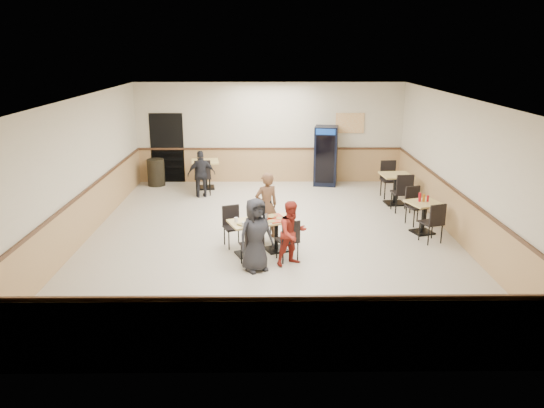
{
  "coord_description": "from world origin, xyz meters",
  "views": [
    {
      "loc": [
        -0.09,
        -10.87,
        3.99
      ],
      "look_at": [
        0.01,
        -0.5,
        0.91
      ],
      "focal_mm": 35.0,
      "sensor_mm": 36.0,
      "label": 1
    }
  ],
  "objects_px": {
    "diner_woman_left": "(256,235)",
    "trash_bin": "(156,172)",
    "side_table_near": "(424,212)",
    "side_table_far": "(395,184)",
    "lone_diner": "(201,174)",
    "pepsi_cooler": "(326,156)",
    "back_table": "(205,170)",
    "main_table": "(262,231)",
    "diner_man_opposite": "(266,206)",
    "diner_woman_right": "(292,233)"
  },
  "relations": [
    {
      "from": "back_table",
      "to": "diner_woman_right",
      "type": "bearing_deg",
      "value": -68.31
    },
    {
      "from": "diner_man_opposite",
      "to": "side_table_near",
      "type": "distance_m",
      "value": 3.5
    },
    {
      "from": "side_table_near",
      "to": "pepsi_cooler",
      "type": "bearing_deg",
      "value": 111.58
    },
    {
      "from": "diner_woman_right",
      "to": "diner_man_opposite",
      "type": "height_order",
      "value": "diner_man_opposite"
    },
    {
      "from": "lone_diner",
      "to": "trash_bin",
      "type": "xyz_separation_m",
      "value": [
        -1.51,
        1.28,
        -0.25
      ]
    },
    {
      "from": "diner_woman_right",
      "to": "trash_bin",
      "type": "height_order",
      "value": "diner_woman_right"
    },
    {
      "from": "diner_woman_right",
      "to": "lone_diner",
      "type": "distance_m",
      "value": 5.27
    },
    {
      "from": "diner_woman_right",
      "to": "diner_man_opposite",
      "type": "relative_size",
      "value": 0.86
    },
    {
      "from": "diner_woman_left",
      "to": "diner_man_opposite",
      "type": "height_order",
      "value": "diner_man_opposite"
    },
    {
      "from": "lone_diner",
      "to": "side_table_far",
      "type": "xyz_separation_m",
      "value": [
        5.16,
        -0.75,
        -0.11
      ]
    },
    {
      "from": "side_table_near",
      "to": "back_table",
      "type": "distance_m",
      "value": 6.57
    },
    {
      "from": "lone_diner",
      "to": "side_table_near",
      "type": "height_order",
      "value": "lone_diner"
    },
    {
      "from": "diner_woman_left",
      "to": "diner_man_opposite",
      "type": "relative_size",
      "value": 0.96
    },
    {
      "from": "side_table_near",
      "to": "trash_bin",
      "type": "height_order",
      "value": "trash_bin"
    },
    {
      "from": "side_table_far",
      "to": "trash_bin",
      "type": "relative_size",
      "value": 1.02
    },
    {
      "from": "lone_diner",
      "to": "pepsi_cooler",
      "type": "height_order",
      "value": "pepsi_cooler"
    },
    {
      "from": "diner_man_opposite",
      "to": "diner_woman_left",
      "type": "bearing_deg",
      "value": 59.0
    },
    {
      "from": "diner_woman_right",
      "to": "diner_man_opposite",
      "type": "xyz_separation_m",
      "value": [
        -0.48,
        1.48,
        0.1
      ]
    },
    {
      "from": "diner_woman_right",
      "to": "side_table_far",
      "type": "bearing_deg",
      "value": 24.1
    },
    {
      "from": "diner_man_opposite",
      "to": "side_table_far",
      "type": "bearing_deg",
      "value": -167.69
    },
    {
      "from": "pepsi_cooler",
      "to": "side_table_near",
      "type": "bearing_deg",
      "value": -58.46
    },
    {
      "from": "side_table_near",
      "to": "side_table_far",
      "type": "relative_size",
      "value": 1.04
    },
    {
      "from": "side_table_far",
      "to": "pepsi_cooler",
      "type": "relative_size",
      "value": 0.46
    },
    {
      "from": "side_table_near",
      "to": "side_table_far",
      "type": "bearing_deg",
      "value": 92.47
    },
    {
      "from": "diner_woman_left",
      "to": "trash_bin",
      "type": "xyz_separation_m",
      "value": [
        -3.1,
        6.31,
        -0.29
      ]
    },
    {
      "from": "diner_man_opposite",
      "to": "trash_bin",
      "type": "xyz_separation_m",
      "value": [
        -3.29,
        4.56,
        -0.32
      ]
    },
    {
      "from": "diner_man_opposite",
      "to": "back_table",
      "type": "bearing_deg",
      "value": -91.7
    },
    {
      "from": "diner_man_opposite",
      "to": "lone_diner",
      "type": "relative_size",
      "value": 1.12
    },
    {
      "from": "side_table_far",
      "to": "diner_man_opposite",
      "type": "bearing_deg",
      "value": -143.09
    },
    {
      "from": "diner_woman_left",
      "to": "back_table",
      "type": "distance_m",
      "value": 6.17
    },
    {
      "from": "main_table",
      "to": "side_table_far",
      "type": "bearing_deg",
      "value": 22.94
    },
    {
      "from": "trash_bin",
      "to": "diner_man_opposite",
      "type": "bearing_deg",
      "value": -54.2
    },
    {
      "from": "diner_woman_left",
      "to": "pepsi_cooler",
      "type": "height_order",
      "value": "pepsi_cooler"
    },
    {
      "from": "side_table_far",
      "to": "diner_woman_right",
      "type": "bearing_deg",
      "value": -125.81
    },
    {
      "from": "diner_woman_left",
      "to": "back_table",
      "type": "height_order",
      "value": "diner_woman_left"
    },
    {
      "from": "side_table_far",
      "to": "pepsi_cooler",
      "type": "height_order",
      "value": "pepsi_cooler"
    },
    {
      "from": "main_table",
      "to": "diner_man_opposite",
      "type": "height_order",
      "value": "diner_man_opposite"
    },
    {
      "from": "diner_woman_left",
      "to": "lone_diner",
      "type": "relative_size",
      "value": 1.07
    },
    {
      "from": "diner_woman_right",
      "to": "lone_diner",
      "type": "height_order",
      "value": "lone_diner"
    },
    {
      "from": "main_table",
      "to": "lone_diner",
      "type": "distance_m",
      "value": 4.49
    },
    {
      "from": "main_table",
      "to": "diner_woman_right",
      "type": "distance_m",
      "value": 0.86
    },
    {
      "from": "lone_diner",
      "to": "trash_bin",
      "type": "height_order",
      "value": "lone_diner"
    },
    {
      "from": "lone_diner",
      "to": "diner_woman_right",
      "type": "bearing_deg",
      "value": 101.48
    },
    {
      "from": "back_table",
      "to": "trash_bin",
      "type": "xyz_separation_m",
      "value": [
        -1.51,
        0.35,
        -0.15
      ]
    },
    {
      "from": "diner_woman_right",
      "to": "diner_man_opposite",
      "type": "distance_m",
      "value": 1.56
    },
    {
      "from": "main_table",
      "to": "side_table_near",
      "type": "distance_m",
      "value": 3.75
    },
    {
      "from": "diner_woman_right",
      "to": "side_table_far",
      "type": "relative_size",
      "value": 1.53
    },
    {
      "from": "diner_woman_right",
      "to": "back_table",
      "type": "height_order",
      "value": "diner_woman_right"
    },
    {
      "from": "diner_woman_right",
      "to": "side_table_near",
      "type": "distance_m",
      "value": 3.47
    },
    {
      "from": "diner_woman_right",
      "to": "back_table",
      "type": "distance_m",
      "value": 6.12
    }
  ]
}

